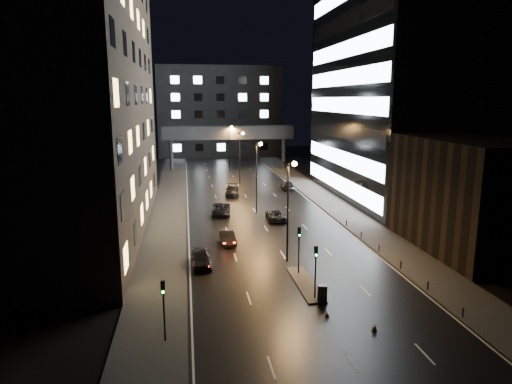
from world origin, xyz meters
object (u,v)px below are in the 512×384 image
car_away_b (228,238)px  car_toward_b (288,186)px  car_toward_a (276,215)px  car_away_a (201,258)px  car_away_d (232,190)px  car_away_c (221,209)px  utility_cabinet (322,293)px

car_away_b → car_toward_b: (13.60, 29.58, 0.04)m
car_toward_a → car_toward_b: car_toward_b is taller
car_away_a → car_away_d: size_ratio=0.85×
car_away_a → car_toward_b: size_ratio=0.94×
car_away_b → car_away_c: car_away_c is taller
car_away_a → car_away_c: (3.52, 19.91, -0.04)m
car_away_b → car_toward_a: same height
car_away_b → car_toward_b: 32.55m
utility_cabinet → car_toward_b: bearing=92.8°
car_toward_a → utility_cabinet: utility_cabinet is taller
car_away_a → utility_cabinet: (9.27, -9.69, 0.00)m
car_away_b → car_toward_a: size_ratio=0.84×
car_toward_b → utility_cabinet: (-7.54, -45.98, 0.07)m
car_toward_b → utility_cabinet: car_toward_b is taller
car_away_a → car_toward_a: car_away_a is taller
car_away_a → utility_cabinet: car_away_a is taller
car_away_b → car_toward_a: 11.74m
car_away_b → utility_cabinet: size_ratio=3.21×
car_away_c → car_toward_b: bearing=57.1°
utility_cabinet → car_away_c: bearing=113.1°
car_away_c → car_away_d: size_ratio=0.99×
utility_cabinet → car_toward_a: bearing=99.2°
car_away_d → car_away_a: bearing=-93.8°
car_away_b → car_toward_b: bearing=61.8°
car_away_b → utility_cabinet: 17.49m
car_away_a → car_toward_b: 40.00m
car_away_a → car_toward_a: bearing=55.5°
car_away_a → car_away_b: 7.45m
car_away_d → utility_cabinet: bearing=-79.0°
car_away_d → car_toward_a: size_ratio=1.11×
car_away_d → car_away_b: bearing=-89.8°
car_away_a → car_away_b: size_ratio=1.12×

